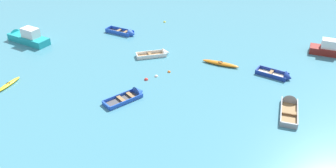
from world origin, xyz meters
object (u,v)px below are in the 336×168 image
Objects in this scene: rowboat_grey_far_right at (289,105)px; rowboat_deep_blue_back_row_right at (281,76)px; mooring_buoy_between_boats_right at (156,77)px; mooring_buoy_far_field at (165,22)px; rowboat_white_far_back at (159,54)px; mooring_buoy_outer_edge at (146,80)px; mooring_buoy_near_foreground at (169,72)px; kayak_yellow_near_right at (8,84)px; kayak_orange_outer_left at (220,63)px; rowboat_blue_far_left at (126,33)px; motor_launch_turquoise_midfield_left at (26,37)px; rowboat_blue_distant_center at (133,95)px.

rowboat_deep_blue_back_row_right is (0.55, 4.68, -0.01)m from rowboat_grey_far_right.
mooring_buoy_far_field is at bearing 88.27° from mooring_buoy_between_boats_right.
rowboat_white_far_back is 9.71× the size of mooring_buoy_outer_edge.
mooring_buoy_far_field reaches higher than mooring_buoy_near_foreground.
mooring_buoy_outer_edge is at bearing -95.21° from mooring_buoy_far_field.
kayak_yellow_near_right is 12.12m from mooring_buoy_outer_edge.
kayak_orange_outer_left reaches higher than kayak_yellow_near_right.
rowboat_blue_far_left is (9.03, 11.64, 0.06)m from kayak_yellow_near_right.
rowboat_grey_far_right reaches higher than mooring_buoy_between_boats_right.
motor_launch_turquoise_midfield_left reaches higher than mooring_buoy_outer_edge.
rowboat_white_far_back is at bearing 25.58° from kayak_yellow_near_right.
mooring_buoy_between_boats_right is at bearing 34.46° from mooring_buoy_outer_edge.
rowboat_blue_far_left is 10.56m from mooring_buoy_between_boats_right.
rowboat_grey_far_right is at bearing -44.47° from rowboat_blue_far_left.
motor_launch_turquoise_midfield_left reaches higher than kayak_orange_outer_left.
motor_launch_turquoise_midfield_left reaches higher than mooring_buoy_near_foreground.
kayak_orange_outer_left is 19.57m from kayak_yellow_near_right.
rowboat_deep_blue_back_row_right is 9.09× the size of mooring_buoy_outer_edge.
motor_launch_turquoise_midfield_left is at bearing 139.66° from rowboat_blue_distant_center.
mooring_buoy_outer_edge is 1.09× the size of mooring_buoy_between_boats_right.
kayak_orange_outer_left is at bearing -14.05° from motor_launch_turquoise_midfield_left.
kayak_orange_outer_left is at bearing 23.05° from mooring_buoy_outer_edge.
mooring_buoy_between_boats_right is at bearing -91.65° from rowboat_white_far_back.
motor_launch_turquoise_midfield_left is 28.41m from rowboat_grey_far_right.
mooring_buoy_far_field is at bearing 128.45° from rowboat_deep_blue_back_row_right.
rowboat_deep_blue_back_row_right is (13.19, 3.35, 0.02)m from rowboat_blue_distant_center.
mooring_buoy_between_boats_right reaches higher than mooring_buoy_far_field.
rowboat_blue_distant_center is 17.34m from mooring_buoy_far_field.
mooring_buoy_outer_edge is 1.20× the size of mooring_buoy_far_field.
mooring_buoy_between_boats_right is (-0.13, -4.43, -0.17)m from rowboat_white_far_back.
mooring_buoy_near_foreground is (5.08, -8.94, -0.20)m from rowboat_blue_far_left.
mooring_buoy_near_foreground is (14.12, 2.70, -0.13)m from kayak_yellow_near_right.
motor_launch_turquoise_midfield_left is 1.69× the size of rowboat_deep_blue_back_row_right.
rowboat_blue_distant_center is 1.25× the size of kayak_yellow_near_right.
mooring_buoy_outer_edge is at bearing -144.40° from mooring_buoy_near_foreground.
motor_launch_turquoise_midfield_left is at bearing 154.29° from rowboat_grey_far_right.
rowboat_blue_far_left is at bearing 106.19° from mooring_buoy_outer_edge.
mooring_buoy_far_field is at bearing 88.23° from rowboat_white_far_back.
mooring_buoy_near_foreground is (-9.70, 5.58, -0.19)m from rowboat_grey_far_right.
motor_launch_turquoise_midfield_left is 16.10m from mooring_buoy_outer_edge.
kayak_orange_outer_left is 5.22m from mooring_buoy_near_foreground.
rowboat_white_far_back reaches higher than mooring_buoy_outer_edge.
mooring_buoy_outer_edge is at bearing 5.78° from kayak_yellow_near_right.
rowboat_grey_far_right is 11.72× the size of mooring_buoy_outer_edge.
rowboat_blue_far_left reaches higher than mooring_buoy_near_foreground.
rowboat_deep_blue_back_row_right is at bearing -4.98° from mooring_buoy_near_foreground.
motor_launch_turquoise_midfield_left is 16.59m from mooring_buoy_between_boats_right.
mooring_buoy_outer_edge is at bearing -145.54° from mooring_buoy_between_boats_right.
rowboat_deep_blue_back_row_right reaches higher than mooring_buoy_near_foreground.
motor_launch_turquoise_midfield_left is (-12.95, 11.00, 0.42)m from rowboat_blue_distant_center.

